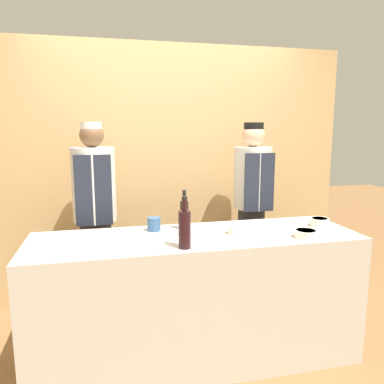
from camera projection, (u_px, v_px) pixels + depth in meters
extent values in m
plane|color=olive|center=(196.00, 357.00, 2.71)|extent=(14.00, 14.00, 0.00)
cube|color=tan|center=(168.00, 174.00, 3.63)|extent=(3.43, 0.18, 2.40)
cube|color=beige|center=(196.00, 298.00, 2.64)|extent=(2.25, 0.68, 0.91)
cylinder|color=white|center=(306.00, 234.00, 2.51)|extent=(0.16, 0.16, 0.05)
cylinder|color=orange|center=(306.00, 231.00, 2.51)|extent=(0.13, 0.13, 0.02)
cylinder|color=white|center=(191.00, 233.00, 2.56)|extent=(0.16, 0.16, 0.04)
cylinder|color=silver|center=(191.00, 231.00, 2.56)|extent=(0.13, 0.13, 0.01)
cylinder|color=white|center=(237.00, 230.00, 2.60)|extent=(0.13, 0.13, 0.05)
cylinder|color=yellow|center=(237.00, 227.00, 2.60)|extent=(0.10, 0.10, 0.02)
cylinder|color=white|center=(319.00, 222.00, 2.81)|extent=(0.14, 0.14, 0.06)
cylinder|color=green|center=(320.00, 219.00, 2.80)|extent=(0.11, 0.11, 0.02)
cube|color=white|center=(111.00, 239.00, 2.44)|extent=(0.37, 0.19, 0.02)
cylinder|color=black|center=(184.00, 215.00, 2.70)|extent=(0.06, 0.06, 0.21)
cylinder|color=black|center=(184.00, 197.00, 2.68)|extent=(0.02, 0.02, 0.06)
cylinder|color=black|center=(184.00, 191.00, 2.67)|extent=(0.03, 0.03, 0.02)
cylinder|color=black|center=(185.00, 230.00, 2.27)|extent=(0.08, 0.08, 0.23)
cylinder|color=black|center=(185.00, 205.00, 2.25)|extent=(0.03, 0.03, 0.07)
cylinder|color=black|center=(184.00, 198.00, 2.24)|extent=(0.03, 0.03, 0.02)
cylinder|color=#386093|center=(154.00, 224.00, 2.67)|extent=(0.09, 0.09, 0.10)
cylinder|color=#28282D|center=(98.00, 271.00, 3.15)|extent=(0.25, 0.25, 0.89)
cylinder|color=silver|center=(94.00, 184.00, 3.03)|extent=(0.35, 0.35, 0.60)
cube|color=#232838|center=(93.00, 191.00, 2.87)|extent=(0.28, 0.02, 0.55)
sphere|color=brown|center=(92.00, 135.00, 2.96)|extent=(0.19, 0.19, 0.19)
cylinder|color=white|center=(91.00, 126.00, 2.95)|extent=(0.16, 0.16, 0.07)
cylinder|color=#28282D|center=(250.00, 257.00, 3.46)|extent=(0.24, 0.24, 0.93)
cylinder|color=silver|center=(252.00, 178.00, 3.34)|extent=(0.33, 0.33, 0.55)
cube|color=#232838|center=(259.00, 183.00, 3.19)|extent=(0.27, 0.02, 0.50)
sphere|color=beige|center=(254.00, 135.00, 3.27)|extent=(0.20, 0.20, 0.20)
cylinder|color=black|center=(254.00, 127.00, 3.26)|extent=(0.17, 0.17, 0.07)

